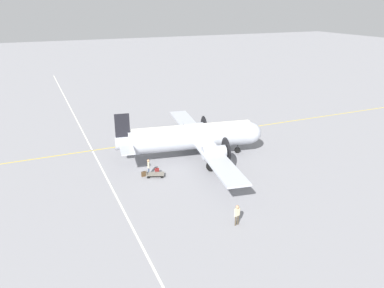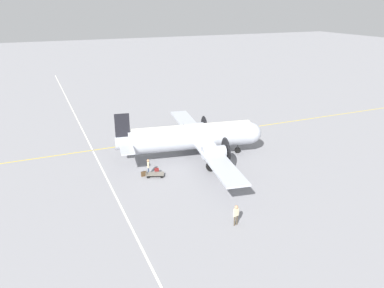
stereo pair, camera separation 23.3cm
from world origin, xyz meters
name	(u,v)px [view 1 (the left image)]	position (x,y,z in m)	size (l,w,h in m)	color
ground_plane	(192,157)	(0.00, 0.00, 0.00)	(300.00, 300.00, 0.00)	gray
apron_line_eastwest	(171,139)	(0.00, -6.77, 0.00)	(120.00, 0.16, 0.01)	gold
apron_line_northsouth	(104,173)	(10.01, 0.00, 0.00)	(0.16, 120.00, 0.01)	silver
airliner_main	(196,137)	(-0.42, 0.07, 2.50)	(16.75, 23.75, 5.72)	#ADB2BC
crew_foreground	(237,213)	(2.32, 14.03, 1.09)	(0.59, 0.28, 1.77)	#473D2D
passenger_boarding	(148,165)	(5.86, 2.28, 1.02)	(0.28, 0.56, 1.67)	navy
suitcase_near_door	(157,171)	(5.03, 2.44, 0.30)	(0.43, 0.18, 0.64)	maroon
suitcase_upright_spare	(144,174)	(6.46, 2.55, 0.27)	(0.51, 0.16, 0.57)	#47331E
baggage_cart	(155,174)	(5.44, 3.06, 0.27)	(2.02, 1.54, 0.56)	#6B665B
traffic_cone	(223,166)	(-1.84, 3.92, 0.27)	(0.43, 0.43, 0.57)	orange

